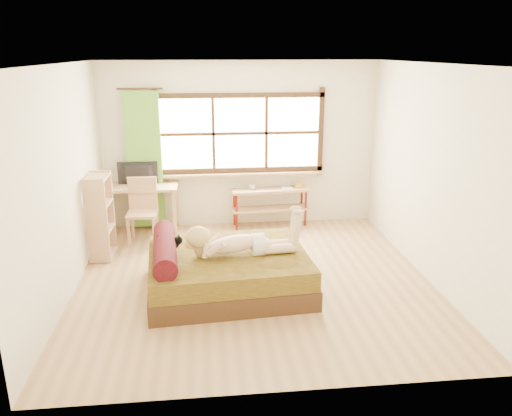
{
  "coord_description": "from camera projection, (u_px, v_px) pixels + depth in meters",
  "views": [
    {
      "loc": [
        -0.59,
        -5.87,
        2.85
      ],
      "look_at": [
        0.05,
        0.2,
        0.91
      ],
      "focal_mm": 35.0,
      "sensor_mm": 36.0,
      "label": 1
    }
  ],
  "objects": [
    {
      "name": "wall_back",
      "position": [
        240.0,
        145.0,
        8.21
      ],
      "size": [
        4.5,
        0.0,
        4.5
      ],
      "primitive_type": "plane",
      "rotation": [
        1.57,
        0.0,
        0.0
      ],
      "color": "silver",
      "rests_on": "floor"
    },
    {
      "name": "desk",
      "position": [
        138.0,
        192.0,
        7.96
      ],
      "size": [
        1.28,
        0.62,
        0.79
      ],
      "rotation": [
        0.0,
        0.0,
        -0.03
      ],
      "color": "tan",
      "rests_on": "floor"
    },
    {
      "name": "chair",
      "position": [
        143.0,
        206.0,
        7.67
      ],
      "size": [
        0.46,
        0.46,
        0.99
      ],
      "rotation": [
        0.0,
        0.0,
        -0.03
      ],
      "color": "tan",
      "rests_on": "floor"
    },
    {
      "name": "bookshelf",
      "position": [
        100.0,
        216.0,
        7.03
      ],
      "size": [
        0.31,
        0.53,
        1.2
      ],
      "rotation": [
        0.0,
        0.0,
        -0.02
      ],
      "color": "tan",
      "rests_on": "floor"
    },
    {
      "name": "wall_right",
      "position": [
        431.0,
        174.0,
        6.3
      ],
      "size": [
        0.0,
        4.5,
        4.5
      ],
      "primitive_type": "plane",
      "rotation": [
        1.57,
        0.0,
        -1.57
      ],
      "color": "silver",
      "rests_on": "floor"
    },
    {
      "name": "pipe_shelf",
      "position": [
        271.0,
        199.0,
        8.35
      ],
      "size": [
        1.3,
        0.42,
        0.73
      ],
      "rotation": [
        0.0,
        0.0,
        0.08
      ],
      "color": "tan",
      "rests_on": "floor"
    },
    {
      "name": "curtain",
      "position": [
        144.0,
        161.0,
        8.0
      ],
      "size": [
        0.55,
        0.1,
        2.2
      ],
      "primitive_type": "cube",
      "color": "#519B2A",
      "rests_on": "wall_back"
    },
    {
      "name": "woman",
      "position": [
        240.0,
        232.0,
        5.96
      ],
      "size": [
        1.38,
        0.49,
        0.58
      ],
      "primitive_type": null,
      "rotation": [
        0.0,
        0.0,
        0.08
      ],
      "color": "#DDB68E",
      "rests_on": "bed"
    },
    {
      "name": "ceiling",
      "position": [
        254.0,
        64.0,
        5.67
      ],
      "size": [
        4.5,
        4.5,
        0.0
      ],
      "primitive_type": "plane",
      "rotation": [
        3.14,
        0.0,
        0.0
      ],
      "color": "white",
      "rests_on": "wall_back"
    },
    {
      "name": "wall_left",
      "position": [
        63.0,
        184.0,
        5.85
      ],
      "size": [
        0.0,
        4.5,
        4.5
      ],
      "primitive_type": "plane",
      "rotation": [
        1.57,
        0.0,
        1.57
      ],
      "color": "silver",
      "rests_on": "floor"
    },
    {
      "name": "wall_front",
      "position": [
        283.0,
        249.0,
        3.94
      ],
      "size": [
        4.5,
        0.0,
        4.5
      ],
      "primitive_type": "plane",
      "rotation": [
        -1.57,
        0.0,
        0.0
      ],
      "color": "silver",
      "rests_on": "floor"
    },
    {
      "name": "book",
      "position": [
        282.0,
        188.0,
        8.32
      ],
      "size": [
        0.18,
        0.23,
        0.02
      ],
      "primitive_type": "imported",
      "rotation": [
        0.0,
        0.0,
        0.08
      ],
      "color": "gray",
      "rests_on": "pipe_shelf"
    },
    {
      "name": "kitten",
      "position": [
        168.0,
        244.0,
        6.07
      ],
      "size": [
        0.3,
        0.14,
        0.23
      ],
      "primitive_type": null,
      "rotation": [
        0.0,
        0.0,
        0.08
      ],
      "color": "black",
      "rests_on": "bed"
    },
    {
      "name": "window",
      "position": [
        240.0,
        136.0,
        8.13
      ],
      "size": [
        2.8,
        0.16,
        1.46
      ],
      "color": "#FFEDBF",
      "rests_on": "wall_back"
    },
    {
      "name": "floor",
      "position": [
        254.0,
        279.0,
        6.48
      ],
      "size": [
        4.5,
        4.5,
        0.0
      ],
      "primitive_type": "plane",
      "color": "#9E754C",
      "rests_on": "ground"
    },
    {
      "name": "bed",
      "position": [
        224.0,
        270.0,
        6.14
      ],
      "size": [
        2.05,
        1.7,
        0.74
      ],
      "rotation": [
        0.0,
        0.0,
        0.08
      ],
      "color": "#311F0E",
      "rests_on": "floor"
    },
    {
      "name": "cup",
      "position": [
        252.0,
        187.0,
        8.26
      ],
      "size": [
        0.12,
        0.12,
        0.09
      ],
      "primitive_type": "imported",
      "rotation": [
        0.0,
        0.0,
        0.08
      ],
      "color": "gray",
      "rests_on": "pipe_shelf"
    },
    {
      "name": "monitor",
      "position": [
        137.0,
        174.0,
        7.92
      ],
      "size": [
        0.63,
        0.1,
        0.36
      ],
      "primitive_type": "imported",
      "rotation": [
        0.0,
        0.0,
        3.11
      ],
      "color": "black",
      "rests_on": "desk"
    }
  ]
}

